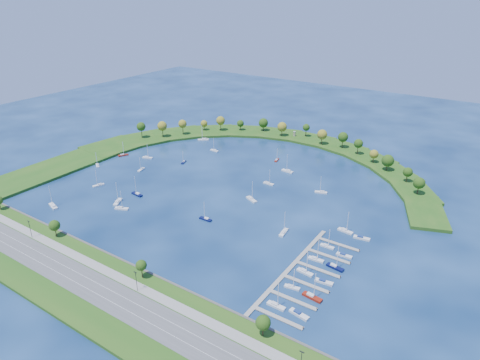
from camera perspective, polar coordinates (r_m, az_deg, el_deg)
The scene contains 37 objects.
ground at distance 291.92m, azimuth -1.36°, elevation -0.83°, with size 700.00×700.00×0.00m, color #071D3E.
south_shoreline at distance 216.75m, azimuth -20.70°, elevation -12.17°, with size 420.00×43.10×11.60m.
breakwater at distance 352.98m, azimuth -3.02°, elevation 3.91°, with size 286.74×247.64×2.00m.
breakwater_trees at distance 362.28m, azimuth 5.22°, elevation 6.00°, with size 239.21×91.20×14.38m.
harbor_tower at distance 388.13m, azimuth 7.31°, elevation 6.17°, with size 2.60×2.60×4.28m.
dock_system at distance 209.48m, azimuth 8.53°, elevation -12.26°, with size 24.28×82.00×1.60m.
moored_boat_0 at distance 272.37m, azimuth 1.55°, elevation -2.56°, with size 9.60×6.31×13.76m.
moored_boat_1 at distance 287.06m, azimuth -13.63°, elevation -1.81°, with size 9.12×3.52×13.07m.
moored_boat_2 at distance 288.38m, azimuth -23.77°, elevation -3.18°, with size 10.05×5.47×14.23m.
moored_boat_3 at distance 341.95m, azimuth -18.57°, elevation 1.91°, with size 7.42×5.88×11.03m.
moored_boat_4 at distance 286.95m, azimuth 10.82°, elevation -1.56°, with size 8.42×4.61×11.92m.
moored_boat_5 at distance 347.45m, azimuth -12.31°, elevation 3.01°, with size 8.49×4.84×12.04m.
moored_boat_6 at distance 325.39m, azimuth -13.11°, elevation 1.43°, with size 3.52×7.40×10.49m.
moored_boat_7 at distance 381.66m, azimuth -4.94°, elevation 5.46°, with size 9.21×8.25×14.24m.
moored_boat_8 at distance 357.29m, azimuth -15.40°, elevation 3.28°, with size 5.91×8.24×11.97m.
moored_boat_9 at distance 355.13m, azimuth -3.44°, elevation 4.02°, with size 7.90×2.90×11.36m.
moored_boat_10 at distance 294.92m, azimuth 3.86°, elevation -0.41°, with size 7.91×2.48×11.52m.
moored_boat_11 at distance 307.48m, azimuth -18.44°, elevation -0.61°, with size 4.75×8.15×11.57m.
moored_boat_12 at distance 335.98m, azimuth 4.95°, elevation 2.74°, with size 3.31×7.14×10.12m.
moored_boat_13 at distance 238.33m, azimuth 5.87°, elevation -6.96°, with size 3.66×9.22×13.19m.
moored_boat_14 at distance 315.79m, azimuth 6.40°, elevation 1.24°, with size 9.59×3.68×13.74m.
moored_boat_15 at distance 333.55m, azimuth -7.57°, elevation 2.45°, with size 3.83×6.93×9.82m.
moored_boat_16 at distance 251.00m, azimuth -4.63°, elevation -5.17°, with size 7.93×2.23×11.66m.
moored_boat_17 at distance 280.08m, azimuth -16.07°, elevation -2.79°, with size 6.72×9.66×13.97m.
moored_boat_18 at distance 271.54m, azimuth -15.61°, elevation -3.63°, with size 8.81×5.61×12.59m.
docked_boat_0 at distance 189.68m, azimuth 4.85°, elevation -16.36°, with size 8.49×2.56×12.40m.
docked_boat_1 at distance 186.94m, azimuth 7.90°, elevation -17.37°, with size 9.27×3.94×1.83m.
docked_boat_2 at distance 199.97m, azimuth 6.99°, elevation -14.00°, with size 7.41×3.12×10.56m.
docked_boat_3 at distance 195.84m, azimuth 9.65°, elevation -15.13°, with size 9.42×3.59×13.51m.
docked_boat_4 at distance 209.70m, azimuth 8.70°, elevation -12.03°, with size 8.73×3.42×12.49m.
docked_boat_5 at distance 205.40m, azimuth 11.16°, elevation -13.23°, with size 8.73×3.25×1.74m.
docked_boat_6 at distance 219.19m, azimuth 10.14°, elevation -10.36°, with size 8.16×2.67×11.84m.
docked_boat_7 at distance 215.51m, azimuth 12.62°, elevation -11.26°, with size 9.11×3.67×13.01m.
docked_boat_8 at distance 230.22m, azimuth 11.60°, elevation -8.63°, with size 7.52×2.11×11.04m.
docked_boat_9 at distance 225.20m, azimuth 13.77°, elevation -9.78°, with size 8.12×2.57×1.64m.
docked_boat_10 at distance 245.66m, azimuth 13.94°, elevation -6.59°, with size 9.01×3.53×12.90m.
docked_boat_11 at distance 241.71m, azimuth 15.98°, elevation -7.47°, with size 9.04×3.65×1.79m.
Camera 1 is at (151.79, -215.97, 124.63)m, focal length 31.83 mm.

